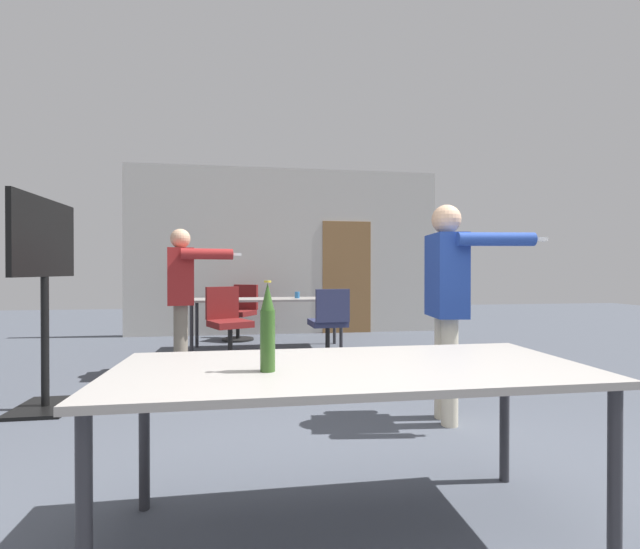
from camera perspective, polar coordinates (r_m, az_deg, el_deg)
back_wall at (r=7.79m, az=-4.24°, el=3.03°), size 5.62×0.12×2.99m
conference_table_near at (r=1.87m, az=4.20°, el=-13.77°), size 1.97×0.84×0.73m
conference_table_far at (r=6.30m, az=-6.99°, el=-3.79°), size 2.20×0.65×0.73m
tv_screen at (r=4.16m, az=-32.86°, el=-0.40°), size 0.44×1.03×1.73m
person_left_plaid at (r=3.35m, az=16.70°, el=-2.01°), size 0.73×0.64×1.63m
person_right_polo at (r=4.90m, az=-17.94°, el=-1.75°), size 0.84×0.69×1.59m
office_chair_near_pushed at (r=5.61m, az=-12.19°, el=-6.70°), size 0.63×0.66×0.93m
office_chair_far_right at (r=5.65m, az=1.21°, el=-6.83°), size 0.52×0.57×0.90m
office_chair_side_rolled at (r=7.23m, az=-10.59°, el=-5.24°), size 0.64×0.67×0.90m
beer_bottle at (r=1.72m, az=-7.00°, el=-7.17°), size 0.06×0.06×0.36m
drink_cup at (r=6.33m, az=-3.06°, el=-2.74°), size 0.07×0.07×0.09m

